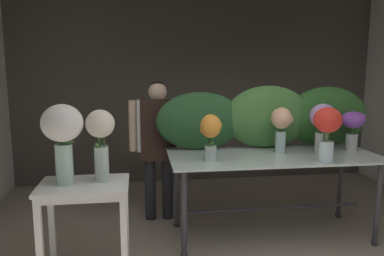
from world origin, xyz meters
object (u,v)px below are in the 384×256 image
vase_lilac_snapdragons (323,122)px  vase_cream_lisianthus_tall (101,137)px  vase_violet_stock (353,126)px  vase_scarlet_tulips (327,128)px  vase_peach_dahlias (281,125)px  vase_sunset_peonies (211,133)px  vase_white_roses_tall (62,133)px  florist (158,136)px  display_table_glass (273,167)px  side_table_white (84,197)px

vase_lilac_snapdragons → vase_cream_lisianthus_tall: size_ratio=0.84×
vase_violet_stock → vase_cream_lisianthus_tall: size_ratio=0.69×
vase_scarlet_tulips → vase_lilac_snapdragons: size_ratio=1.01×
vase_peach_dahlias → vase_cream_lisianthus_tall: bearing=-165.1°
vase_sunset_peonies → vase_cream_lisianthus_tall: bearing=-165.4°
vase_scarlet_tulips → vase_white_roses_tall: 2.27m
florist → vase_cream_lisianthus_tall: 1.15m
vase_peach_dahlias → vase_lilac_snapdragons: bearing=-6.4°
florist → vase_violet_stock: bearing=-15.7°
vase_sunset_peonies → vase_white_roses_tall: vase_white_roses_tall is taller
florist → vase_lilac_snapdragons: (1.59, -0.61, 0.21)m
vase_violet_stock → vase_cream_lisianthus_tall: (-2.46, -0.46, 0.03)m
vase_peach_dahlias → vase_violet_stock: bearing=1.0°
display_table_glass → vase_lilac_snapdragons: vase_lilac_snapdragons is taller
vase_violet_stock → vase_scarlet_tulips: bearing=-140.7°
vase_scarlet_tulips → vase_sunset_peonies: (-1.02, 0.18, -0.05)m
side_table_white → vase_scarlet_tulips: (2.12, 0.12, 0.50)m
vase_peach_dahlias → vase_cream_lisianthus_tall: vase_cream_lisianthus_tall is taller
display_table_glass → vase_peach_dahlias: size_ratio=4.45×
vase_scarlet_tulips → vase_white_roses_tall: vase_white_roses_tall is taller
vase_peach_dahlias → vase_white_roses_tall: 2.05m
vase_violet_stock → vase_cream_lisianthus_tall: vase_cream_lisianthus_tall is taller
florist → vase_cream_lisianthus_tall: florist is taller
florist → vase_scarlet_tulips: bearing=-32.8°
vase_scarlet_tulips → vase_white_roses_tall: (-2.27, -0.12, 0.03)m
vase_scarlet_tulips → vase_peach_dahlias: vase_scarlet_tulips is taller
side_table_white → vase_violet_stock: vase_violet_stock is taller
vase_lilac_snapdragons → vase_white_roses_tall: 2.44m
side_table_white → vase_cream_lisianthus_tall: bearing=19.6°
vase_lilac_snapdragons → vase_violet_stock: 0.36m
side_table_white → vase_white_roses_tall: (-0.15, 0.00, 0.54)m
side_table_white → vase_peach_dahlias: (1.84, 0.50, 0.48)m
vase_sunset_peonies → vase_white_roses_tall: bearing=-166.5°
side_table_white → vase_white_roses_tall: vase_white_roses_tall is taller
florist → vase_sunset_peonies: size_ratio=3.58×
side_table_white → display_table_glass: bearing=14.9°
side_table_white → vase_sunset_peonies: 1.22m
vase_lilac_snapdragons → vase_sunset_peonies: vase_lilac_snapdragons is taller
vase_scarlet_tulips → vase_violet_stock: vase_scarlet_tulips is taller
vase_violet_stock → vase_white_roses_tall: size_ratio=0.63×
vase_peach_dahlias → vase_sunset_peonies: vase_peach_dahlias is taller
vase_violet_stock → vase_peach_dahlias: bearing=-179.0°
vase_white_roses_tall → vase_cream_lisianthus_tall: 0.30m
florist → vase_peach_dahlias: size_ratio=3.35×
display_table_glass → side_table_white: size_ratio=2.65×
vase_violet_stock → vase_lilac_snapdragons: bearing=-170.4°
florist → vase_cream_lisianthus_tall: (-0.51, -1.01, 0.19)m
vase_scarlet_tulips → vase_violet_stock: bearing=39.3°
vase_cream_lisianthus_tall → vase_scarlet_tulips: bearing=2.0°
display_table_glass → florist: (-1.09, 0.60, 0.23)m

